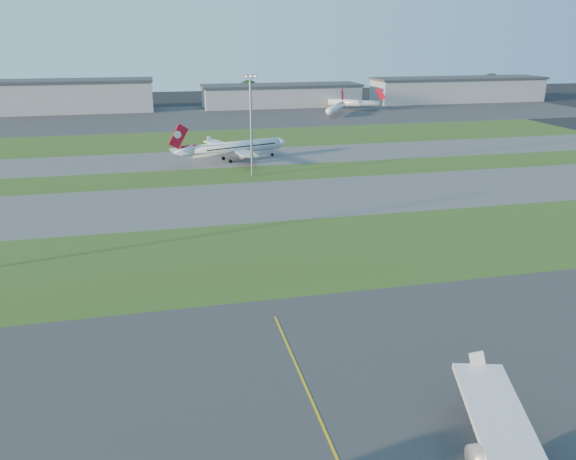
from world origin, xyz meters
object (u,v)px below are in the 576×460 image
object	(u,v)px
airliner_taxiing	(236,148)
mini_jet_near	(336,108)
mini_jet_far	(354,103)
light_mast_centre	(251,119)

from	to	relation	value
airliner_taxiing	mini_jet_near	world-z (taller)	airliner_taxiing
mini_jet_near	mini_jet_far	world-z (taller)	same
mini_jet_near	mini_jet_far	distance (m)	22.51
airliner_taxiing	light_mast_centre	bearing A→B (deg)	75.91
light_mast_centre	mini_jet_far	bearing A→B (deg)	60.13
mini_jet_near	light_mast_centre	size ratio (longest dim) A/B	0.98
mini_jet_far	mini_jet_near	bearing A→B (deg)	-97.55
mini_jet_near	light_mast_centre	world-z (taller)	light_mast_centre
airliner_taxiing	light_mast_centre	size ratio (longest dim) A/B	1.30
mini_jet_far	light_mast_centre	xyz separation A→B (m)	(-72.43, -126.11, 11.53)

